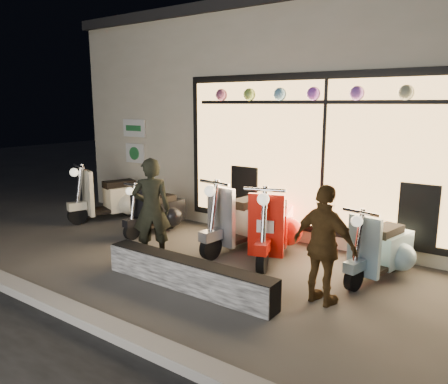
# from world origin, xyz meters

# --- Properties ---
(ground) EXTENTS (40.00, 40.00, 0.00)m
(ground) POSITION_xyz_m (0.00, 0.00, 0.00)
(ground) COLOR #383533
(ground) RESTS_ON ground
(kerb) EXTENTS (40.00, 0.25, 0.12)m
(kerb) POSITION_xyz_m (0.00, -2.00, 0.06)
(kerb) COLOR slate
(kerb) RESTS_ON ground
(shop_building) EXTENTS (10.20, 6.23, 4.20)m
(shop_building) POSITION_xyz_m (0.00, 4.98, 2.10)
(shop_building) COLOR beige
(shop_building) RESTS_ON ground
(graffiti_barrier) EXTENTS (2.60, 0.28, 0.40)m
(graffiti_barrier) POSITION_xyz_m (0.07, -0.65, 0.20)
(graffiti_barrier) COLOR black
(graffiti_barrier) RESTS_ON ground
(scooter_silver) EXTENTS (0.66, 1.65, 1.17)m
(scooter_silver) POSITION_xyz_m (-0.24, 1.25, 0.47)
(scooter_silver) COLOR black
(scooter_silver) RESTS_ON ground
(scooter_red) EXTENTS (0.88, 1.63, 1.17)m
(scooter_red) POSITION_xyz_m (0.31, 1.18, 0.47)
(scooter_red) COLOR black
(scooter_red) RESTS_ON ground
(scooter_black) EXTENTS (0.47, 1.33, 0.95)m
(scooter_black) POSITION_xyz_m (-2.05, 1.09, 0.38)
(scooter_black) COLOR black
(scooter_black) RESTS_ON ground
(scooter_cream) EXTENTS (0.86, 1.59, 1.14)m
(scooter_cream) POSITION_xyz_m (-3.44, 1.24, 0.46)
(scooter_cream) COLOR black
(scooter_cream) RESTS_ON ground
(scooter_blue) EXTENTS (0.64, 1.42, 1.01)m
(scooter_blue) POSITION_xyz_m (2.01, 1.27, 0.40)
(scooter_blue) COLOR black
(scooter_blue) RESTS_ON ground
(man) EXTENTS (0.68, 0.67, 1.58)m
(man) POSITION_xyz_m (-1.11, -0.09, 0.79)
(man) COLOR black
(man) RESTS_ON ground
(woman) EXTENTS (0.91, 0.52, 1.46)m
(woman) POSITION_xyz_m (1.66, -0.02, 0.73)
(woman) COLOR #553A1A
(woman) RESTS_ON ground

